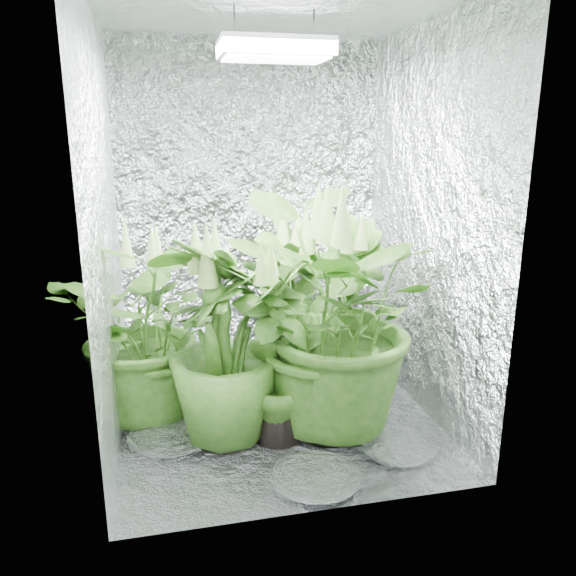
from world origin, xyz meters
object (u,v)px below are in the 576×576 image
(plant_b, at_px, (291,296))
(plant_d, at_px, (224,345))
(grow_lamp, at_px, (275,49))
(plant_f, at_px, (277,348))
(plant_e, at_px, (330,319))
(plant_a, at_px, (149,328))
(circulation_fan, at_px, (344,339))
(plant_c, at_px, (341,307))

(plant_b, xyz_separation_m, plant_d, (-0.51, -0.80, 0.02))
(grow_lamp, height_order, plant_f, grow_lamp)
(plant_b, height_order, plant_e, plant_e)
(plant_d, bearing_deg, plant_b, 57.45)
(plant_a, relative_size, plant_e, 0.90)
(plant_d, distance_m, plant_f, 0.26)
(plant_b, distance_m, circulation_fan, 0.47)
(grow_lamp, xyz_separation_m, plant_d, (-0.29, -0.16, -1.33))
(plant_d, bearing_deg, plant_c, 32.00)
(plant_d, bearing_deg, circulation_fan, 42.15)
(plant_f, height_order, circulation_fan, plant_f)
(plant_b, bearing_deg, plant_e, -90.25)
(plant_d, relative_size, plant_f, 1.07)
(plant_b, distance_m, plant_f, 0.88)
(plant_d, height_order, plant_e, plant_e)
(plant_f, bearing_deg, plant_e, -2.71)
(plant_a, distance_m, plant_d, 0.46)
(circulation_fan, bearing_deg, plant_f, -125.65)
(plant_e, relative_size, plant_f, 1.25)
(plant_b, distance_m, plant_e, 0.86)
(plant_b, xyz_separation_m, plant_e, (-0.00, -0.85, 0.12))
(plant_e, distance_m, plant_f, 0.29)
(grow_lamp, relative_size, circulation_fan, 1.25)
(plant_c, xyz_separation_m, plant_e, (-0.22, -0.51, 0.11))
(plant_f, bearing_deg, circulation_fan, 53.26)
(plant_a, bearing_deg, circulation_fan, 21.64)
(plant_a, relative_size, plant_c, 1.08)
(plant_c, xyz_separation_m, plant_d, (-0.73, -0.46, -0.00))
(plant_a, distance_m, plant_c, 1.09)
(plant_a, xyz_separation_m, plant_d, (0.35, -0.30, -0.01))
(plant_b, bearing_deg, plant_c, -57.56)
(plant_a, xyz_separation_m, plant_b, (0.86, 0.50, -0.02))
(plant_a, bearing_deg, plant_b, 30.18)
(plant_b, distance_m, plant_c, 0.41)
(plant_c, height_order, plant_f, plant_c)
(plant_f, distance_m, circulation_fan, 1.07)
(plant_e, bearing_deg, grow_lamp, 135.99)
(plant_c, bearing_deg, plant_e, -113.72)
(circulation_fan, bearing_deg, plant_d, -136.77)
(plant_c, height_order, circulation_fan, plant_c)
(grow_lamp, relative_size, plant_c, 0.47)
(plant_c, bearing_deg, plant_f, -134.05)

